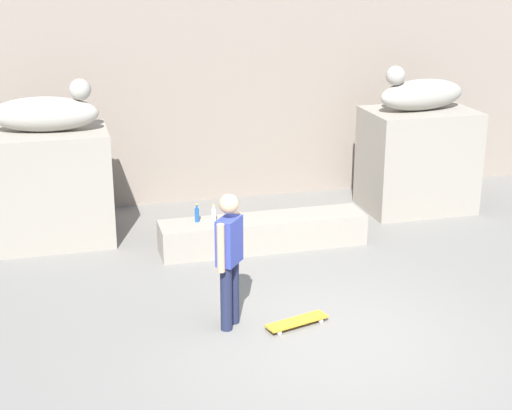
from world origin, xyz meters
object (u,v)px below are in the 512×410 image
object	(u,v)px
statue_reclining_left	(46,113)
skater	(229,255)
bottle_clear	(214,215)
bottle_blue	(197,214)
skateboard	(297,321)
statue_reclining_right	(420,93)

from	to	relation	value
statue_reclining_left	skater	distance (m)	4.15
bottle_clear	statue_reclining_left	bearing A→B (deg)	155.07
bottle_blue	skater	bearing A→B (deg)	-91.78
bottle_clear	skater	bearing A→B (deg)	-97.54
skater	bottle_clear	bearing A→B (deg)	-149.52
skateboard	statue_reclining_left	bearing A→B (deg)	-69.79
statue_reclining_left	bottle_blue	bearing A→B (deg)	-17.89
statue_reclining_left	bottle_blue	distance (m)	2.69
statue_reclining_left	statue_reclining_right	world-z (taller)	same
statue_reclining_right	skateboard	size ratio (longest dim) A/B	2.03
statue_reclining_right	bottle_clear	size ratio (longest dim) A/B	6.55
statue_reclining_left	bottle_clear	bearing A→B (deg)	-16.20
statue_reclining_right	bottle_blue	size ratio (longest dim) A/B	6.01
statue_reclining_right	skateboard	xyz separation A→B (m)	(-3.31, -3.71, -1.96)
skateboard	bottle_blue	distance (m)	2.83
skateboard	statue_reclining_right	bearing A→B (deg)	-147.83
skater	bottle_clear	distance (m)	2.48
statue_reclining_right	bottle_clear	distance (m)	4.17
bottle_clear	skateboard	bearing A→B (deg)	-80.30
statue_reclining_right	skater	distance (m)	5.49
statue_reclining_right	skateboard	world-z (taller)	statue_reclining_right
statue_reclining_right	bottle_blue	distance (m)	4.38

